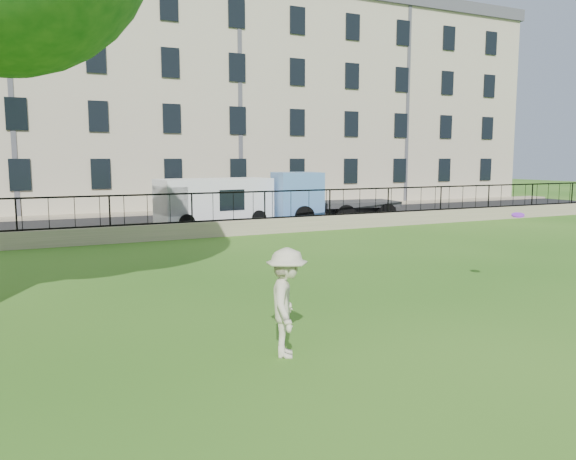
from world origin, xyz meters
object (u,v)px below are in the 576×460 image
man (287,303)px  frisbee (518,215)px  white_van (214,202)px  blue_truck (333,197)px

man → frisbee: bearing=-52.2°
frisbee → white_van: size_ratio=0.05×
man → frisbee: size_ratio=6.22×
man → white_van: bearing=11.3°
man → frisbee: frisbee is taller
man → white_van: 17.07m
frisbee → man: bearing=-167.9°
frisbee → blue_truck: (3.57, 14.20, -0.60)m
white_van → blue_truck: 5.66m
frisbee → white_van: (-2.00, 15.20, -0.73)m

